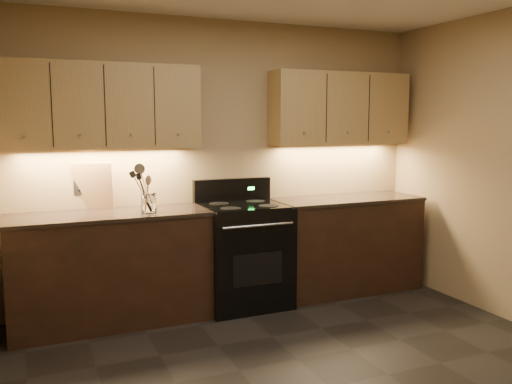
% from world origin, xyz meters
% --- Properties ---
extents(wall_back, '(4.00, 0.04, 2.60)m').
position_xyz_m(wall_back, '(0.00, 2.00, 1.30)').
color(wall_back, '#9A835B').
rests_on(wall_back, ground).
extents(counter_left, '(1.62, 0.62, 0.93)m').
position_xyz_m(counter_left, '(-1.10, 1.70, 0.47)').
color(counter_left, black).
rests_on(counter_left, ground).
extents(counter_right, '(1.46, 0.62, 0.93)m').
position_xyz_m(counter_right, '(1.18, 1.70, 0.47)').
color(counter_right, black).
rests_on(counter_right, ground).
extents(stove, '(0.76, 0.68, 1.14)m').
position_xyz_m(stove, '(0.08, 1.68, 0.48)').
color(stove, black).
rests_on(stove, ground).
extents(upper_cab_left, '(1.60, 0.30, 0.70)m').
position_xyz_m(upper_cab_left, '(-1.10, 1.85, 1.80)').
color(upper_cab_left, tan).
rests_on(upper_cab_left, wall_back).
extents(upper_cab_right, '(1.44, 0.30, 0.70)m').
position_xyz_m(upper_cab_right, '(1.18, 1.85, 1.80)').
color(upper_cab_right, tan).
rests_on(upper_cab_right, wall_back).
extents(outlet_plate, '(0.08, 0.01, 0.12)m').
position_xyz_m(outlet_plate, '(-1.30, 1.99, 1.12)').
color(outlet_plate, '#B2B5BA').
rests_on(outlet_plate, wall_back).
extents(utensil_crock, '(0.17, 0.17, 0.16)m').
position_xyz_m(utensil_crock, '(-0.79, 1.63, 1.00)').
color(utensil_crock, white).
rests_on(utensil_crock, counter_left).
extents(cutting_board, '(0.33, 0.18, 0.40)m').
position_xyz_m(cutting_board, '(-1.18, 1.96, 1.13)').
color(cutting_board, tan).
rests_on(cutting_board, counter_left).
extents(wooden_spoon, '(0.11, 0.10, 0.29)m').
position_xyz_m(wooden_spoon, '(-0.81, 1.62, 1.09)').
color(wooden_spoon, tan).
rests_on(wooden_spoon, utensil_crock).
extents(black_turner, '(0.19, 0.17, 0.35)m').
position_xyz_m(black_turner, '(-0.77, 1.61, 1.11)').
color(black_turner, black).
rests_on(black_turner, utensil_crock).
extents(steel_spatula, '(0.27, 0.13, 0.39)m').
position_xyz_m(steel_spatula, '(-0.76, 1.63, 1.14)').
color(steel_spatula, silver).
rests_on(steel_spatula, utensil_crock).
extents(steel_skimmer, '(0.19, 0.17, 0.40)m').
position_xyz_m(steel_skimmer, '(-0.75, 1.62, 1.14)').
color(steel_skimmer, silver).
rests_on(steel_skimmer, utensil_crock).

